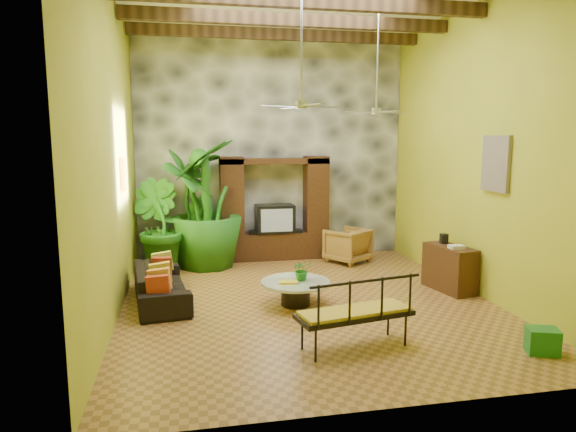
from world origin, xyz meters
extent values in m
plane|color=brown|center=(0.00, 0.00, 0.00)|extent=(7.00, 7.00, 0.00)
cube|color=#98A124|center=(0.00, 3.50, 2.50)|extent=(6.00, 0.02, 5.00)
cube|color=#98A124|center=(-3.00, 0.00, 2.50)|extent=(0.02, 7.00, 5.00)
cube|color=#98A124|center=(3.00, 0.00, 2.50)|extent=(0.02, 7.00, 5.00)
cube|color=#393A40|center=(0.00, 3.44, 2.50)|extent=(5.98, 0.10, 4.98)
cube|color=#3F2914|center=(0.00, 0.00, 4.78)|extent=(5.95, 0.16, 0.22)
cube|color=#3F2914|center=(0.00, 1.30, 4.78)|extent=(5.95, 0.16, 0.22)
cube|color=#3F2914|center=(0.00, 2.60, 4.78)|extent=(5.95, 0.16, 0.22)
cube|color=black|center=(0.00, 3.14, 0.30)|extent=(2.40, 0.50, 0.60)
cube|color=black|center=(-0.95, 3.14, 1.30)|extent=(0.50, 0.48, 2.00)
cube|color=black|center=(0.95, 3.14, 1.30)|extent=(0.50, 0.48, 2.00)
cube|color=black|center=(0.00, 3.14, 2.20)|extent=(2.40, 0.48, 0.12)
cube|color=black|center=(0.00, 3.12, 0.92)|extent=(0.85, 0.52, 0.62)
cube|color=#8C99A8|center=(0.00, 2.85, 0.92)|extent=(0.70, 0.02, 0.50)
cylinder|color=#A3A2A7|center=(-0.20, -0.40, 4.10)|extent=(0.04, 0.04, 1.80)
cylinder|color=#A3A2A7|center=(-0.20, -0.40, 3.20)|extent=(0.18, 0.18, 0.12)
cube|color=#A3A2A7|center=(0.15, -0.31, 3.18)|extent=(0.58, 0.26, 0.01)
cube|color=#A3A2A7|center=(-0.29, -0.05, 3.18)|extent=(0.26, 0.58, 0.01)
cube|color=#A3A2A7|center=(-0.55, -0.49, 3.18)|extent=(0.58, 0.26, 0.01)
cube|color=#A3A2A7|center=(-0.11, -0.75, 3.18)|extent=(0.26, 0.58, 0.01)
cylinder|color=#A3A2A7|center=(1.60, 1.20, 4.10)|extent=(0.04, 0.04, 1.80)
cylinder|color=#A3A2A7|center=(1.60, 1.20, 3.20)|extent=(0.18, 0.18, 0.12)
cube|color=#A3A2A7|center=(1.95, 1.29, 3.18)|extent=(0.58, 0.26, 0.01)
cube|color=#A3A2A7|center=(1.51, 1.55, 3.18)|extent=(0.26, 0.58, 0.01)
cube|color=#A3A2A7|center=(1.25, 1.11, 3.18)|extent=(0.58, 0.26, 0.01)
cube|color=#A3A2A7|center=(1.69, 0.85, 3.18)|extent=(0.26, 0.58, 0.01)
cube|color=gold|center=(-2.96, 1.00, 2.10)|extent=(0.06, 0.32, 0.55)
cube|color=#2A619B|center=(2.96, -0.60, 2.30)|extent=(0.06, 0.70, 0.90)
imported|color=black|center=(-2.38, 0.44, 0.30)|extent=(1.03, 2.11, 0.59)
imported|color=olive|center=(1.51, 2.51, 0.38)|extent=(1.13, 1.13, 0.75)
imported|color=#1D5917|center=(-1.90, 2.63, 1.24)|extent=(1.45, 1.58, 2.49)
imported|color=#236C1C|center=(-2.52, 2.38, 0.95)|extent=(1.35, 1.34, 1.91)
imported|color=#1E5C18|center=(-1.53, 2.68, 1.34)|extent=(1.80, 1.80, 2.69)
cylinder|color=black|center=(-0.22, -0.13, 0.18)|extent=(0.48, 0.48, 0.36)
cylinder|color=silver|center=(-0.22, -0.13, 0.38)|extent=(1.13, 1.13, 0.04)
imported|color=#1B691F|center=(-0.10, -0.08, 0.57)|extent=(0.36, 0.32, 0.35)
cube|color=#FFF51B|center=(-0.35, -0.21, 0.42)|extent=(0.32, 0.25, 0.03)
cube|color=black|center=(0.16, -1.97, 0.45)|extent=(1.60, 0.79, 0.06)
cube|color=gold|center=(0.16, -1.97, 0.49)|extent=(1.52, 0.73, 0.06)
cube|color=black|center=(0.16, -2.25, 0.72)|extent=(1.51, 0.33, 0.54)
cube|color=#3E1E13|center=(2.65, 0.13, 0.40)|extent=(0.63, 1.07, 0.81)
cube|color=#1C6B36|center=(2.45, -2.61, 0.16)|extent=(0.45, 0.39, 0.33)
camera|label=1|loc=(-1.93, -8.04, 2.72)|focal=32.00mm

